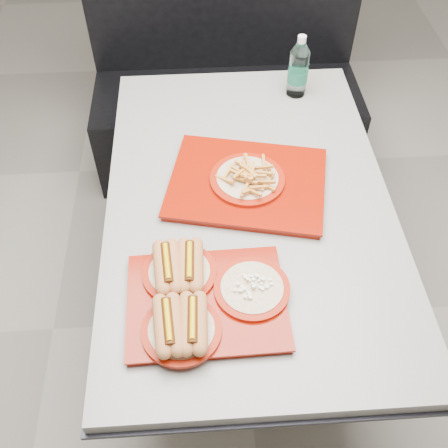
{
  "coord_description": "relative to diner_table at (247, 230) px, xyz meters",
  "views": [
    {
      "loc": [
        -0.15,
        -1.14,
        1.96
      ],
      "look_at": [
        -0.09,
        -0.18,
        0.83
      ],
      "focal_mm": 42.0,
      "sensor_mm": 36.0,
      "label": 1
    }
  ],
  "objects": [
    {
      "name": "booth_bench",
      "position": [
        0.0,
        1.09,
        -0.18
      ],
      "size": [
        1.3,
        0.57,
        1.35
      ],
      "color": "black",
      "rests_on": "ground"
    },
    {
      "name": "tray_near",
      "position": [
        -0.17,
        -0.39,
        0.2
      ],
      "size": [
        0.44,
        0.38,
        0.09
      ],
      "rotation": [
        0.0,
        0.0,
        0.02
      ],
      "color": "maroon",
      "rests_on": "diner_table"
    },
    {
      "name": "ground",
      "position": [
        0.0,
        0.0,
        -0.58
      ],
      "size": [
        6.0,
        6.0,
        0.0
      ],
      "primitive_type": "plane",
      "color": "gray",
      "rests_on": "ground"
    },
    {
      "name": "water_bottle",
      "position": [
        0.23,
        0.54,
        0.27
      ],
      "size": [
        0.08,
        0.08,
        0.24
      ],
      "rotation": [
        0.0,
        0.0,
        0.28
      ],
      "color": "silver",
      "rests_on": "diner_table"
    },
    {
      "name": "diner_table",
      "position": [
        0.0,
        0.0,
        0.0
      ],
      "size": [
        0.92,
        1.42,
        0.75
      ],
      "color": "black",
      "rests_on": "ground"
    },
    {
      "name": "tray_far",
      "position": [
        -0.0,
        0.05,
        0.19
      ],
      "size": [
        0.56,
        0.48,
        0.1
      ],
      "rotation": [
        0.0,
        0.0,
        -0.22
      ],
      "color": "maroon",
      "rests_on": "diner_table"
    }
  ]
}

